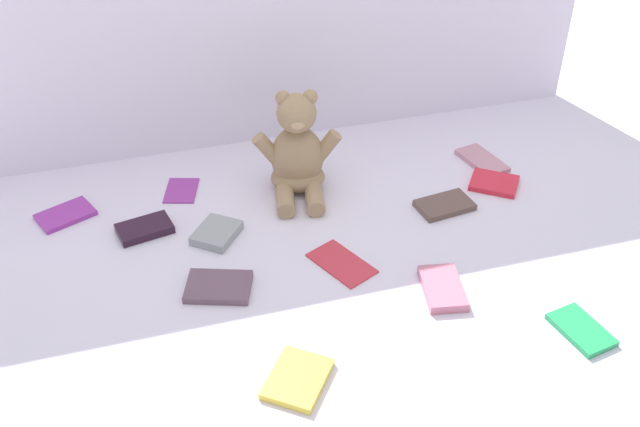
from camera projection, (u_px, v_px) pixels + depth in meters
name	position (u px, v px, depth m)	size (l,w,h in m)	color
ground_plane	(304.00, 225.00, 1.66)	(3.20, 3.20, 0.00)	silver
backdrop_drape	(257.00, 7.00, 1.76)	(1.71, 0.03, 0.70)	silver
teddy_bear	(297.00, 155.00, 1.72)	(0.21, 0.20, 0.25)	#9E7F5B
book_case_0	(217.00, 233.00, 1.62)	(0.08, 0.10, 0.02)	gray
book_case_1	(494.00, 183.00, 1.78)	(0.09, 0.11, 0.01)	red
book_case_2	(65.00, 215.00, 1.68)	(0.08, 0.12, 0.01)	purple
book_case_3	(581.00, 330.00, 1.39)	(0.07, 0.12, 0.01)	#249854
book_case_4	(443.00, 288.00, 1.47)	(0.08, 0.12, 0.02)	#BA687F
book_case_5	(219.00, 287.00, 1.48)	(0.09, 0.13, 0.01)	#604556
book_case_6	(181.00, 190.00, 1.76)	(0.07, 0.10, 0.01)	#953594
book_case_7	(145.00, 229.00, 1.63)	(0.07, 0.12, 0.02)	#2A1526
book_case_8	(482.00, 161.00, 1.86)	(0.07, 0.14, 0.01)	#BC7F8F
book_case_9	(298.00, 379.00, 1.29)	(0.09, 0.12, 0.01)	gold
book_case_10	(342.00, 263.00, 1.55)	(0.08, 0.14, 0.01)	#C52F3D
book_case_11	(445.00, 205.00, 1.70)	(0.08, 0.12, 0.01)	brown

